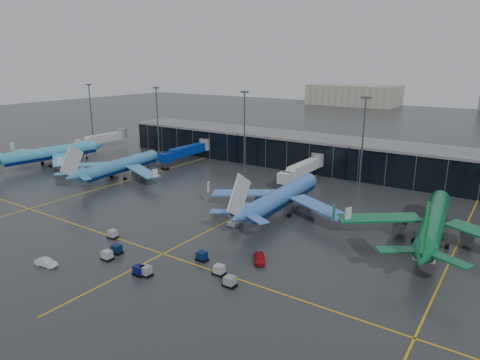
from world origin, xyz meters
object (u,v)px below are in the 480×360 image
Objects in this scene: airliner_klm_west at (50,146)px; mobile_airstair at (235,221)px; baggage_carts at (157,260)px; service_van_white at (46,262)px; airliner_arkefly at (121,158)px; airliner_aer_lingus at (435,210)px; service_van_red at (260,258)px; airliner_klm_near at (283,186)px.

airliner_klm_west is 12.80× the size of mobile_airstair.
service_van_white is at bearing -143.65° from baggage_carts.
airliner_arkefly is at bearing 169.96° from mobile_airstair.
airliner_arkefly is at bearing 175.33° from airliner_aer_lingus.
airliner_arkefly is 0.93× the size of airliner_aer_lingus.
airliner_arkefly is 70.66m from service_van_red.
airliner_arkefly is 11.87× the size of mobile_airstair.
service_van_red is (65.70, -25.43, -5.50)m from airliner_arkefly.
airliner_klm_west is at bearing 132.30° from service_van_red.
airliner_klm_near reaches higher than airliner_arkefly.
airliner_klm_near is (89.49, 2.57, -0.27)m from airliner_klm_west.
mobile_airstair is (0.62, 23.54, 0.01)m from baggage_carts.
airliner_arkefly is 56.25m from airliner_klm_near.
mobile_airstair is 0.79× the size of service_van_white.
airliner_klm_near is 9.15× the size of service_van_red.
airliner_aer_lingus is at bearing -56.55° from service_van_white.
airliner_klm_west is 33.32m from airliner_arkefly.
baggage_carts is 9.65× the size of mobile_airstair.
airliner_klm_west is 10.09× the size of service_van_white.
airliner_klm_west is 82.54m from service_van_white.
service_van_red is (9.44, -25.58, -5.71)m from airliner_klm_near.
airliner_arkefly reaches higher than baggage_carts.
service_van_red is at bearing -62.62° from service_van_white.
airliner_aer_lingus is 73.36m from service_van_white.
baggage_carts is (51.01, -36.37, -5.53)m from airliner_arkefly.
service_van_white is (-20.83, -47.98, -5.78)m from airliner_klm_near.
airliner_klm_west reaches higher than airliner_klm_near.
mobile_airstair is at bearing 0.84° from airliner_klm_west.
airliner_aer_lingus is 40.76m from mobile_airstair.
mobile_airstair is (84.86, -10.41, -6.01)m from airliner_klm_west.
airliner_klm_near is at bearing 9.47° from airliner_klm_west.
service_van_red is 37.66m from service_van_white.
airliner_klm_near is 14.92m from mobile_airstair.
service_van_white is at bearing -25.65° from airliner_klm_west.
airliner_aer_lingus reaches higher than baggage_carts.
airliner_klm_west is 1.08× the size of airliner_arkefly.
airliner_klm_west is at bearing 176.92° from mobile_airstair.
airliner_arkefly is at bearing 124.23° from service_van_red.
airliner_arkefly is 59.78m from service_van_white.
airliner_aer_lingus is (33.01, 1.50, 0.26)m from airliner_klm_near.
service_van_white is at bearing -178.10° from service_van_red.
airliner_arkefly is 89.28m from airliner_aer_lingus.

